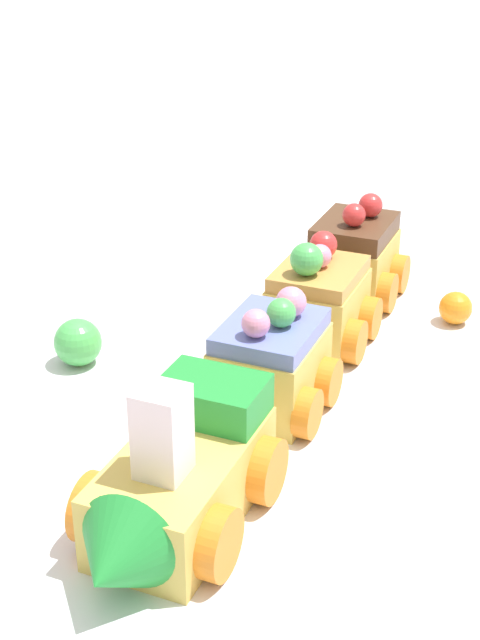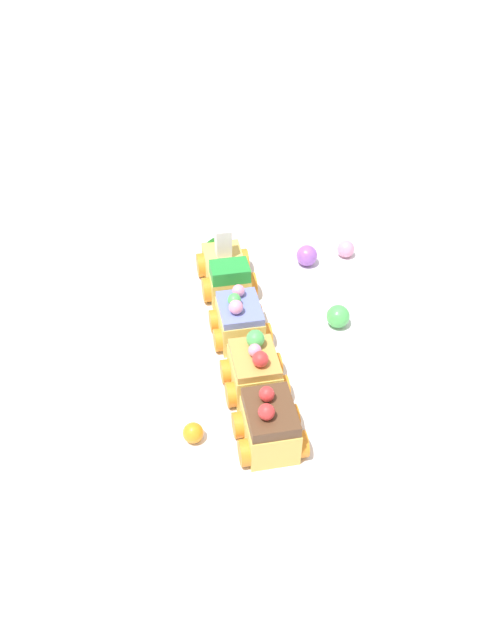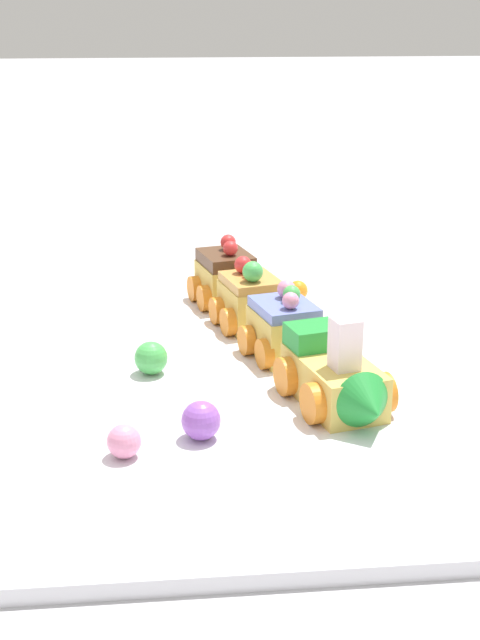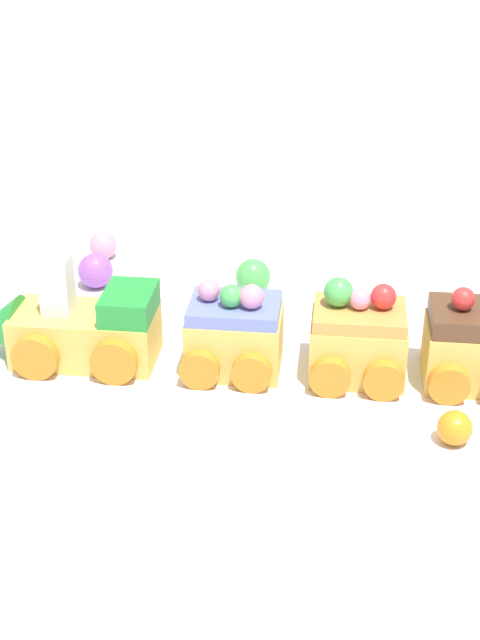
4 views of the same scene
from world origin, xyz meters
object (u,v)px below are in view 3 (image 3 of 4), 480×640
object	(u,v)px
cake_car_blueberry	(285,330)
gumball_purple	(201,420)
cake_train_locomotive	(338,380)
cake_car_caramel	(251,301)
gumball_orange	(298,291)
gumball_green	(151,358)
gumball_pink	(124,441)
cake_car_chocolate	(226,279)

from	to	relation	value
cake_car_blueberry	gumball_purple	size ratio (longest dim) A/B	2.77
cake_train_locomotive	cake_car_blueberry	world-z (taller)	cake_train_locomotive
cake_car_caramel	gumball_purple	size ratio (longest dim) A/B	2.77
cake_train_locomotive	gumball_purple	bearing A→B (deg)	-82.39
gumball_purple	gumball_orange	world-z (taller)	gumball_purple
cake_car_blueberry	gumball_purple	distance (m)	0.18
gumball_purple	gumball_green	bearing A→B (deg)	-164.22
gumball_pink	gumball_green	bearing A→B (deg)	172.42
cake_car_chocolate	gumball_purple	xyz separation A→B (m)	(0.32, -0.05, -0.01)
gumball_pink	cake_train_locomotive	bearing A→B (deg)	111.71
cake_car_blueberry	gumball_pink	xyz separation A→B (m)	(0.18, -0.14, -0.01)
cake_car_chocolate	gumball_purple	distance (m)	0.32
gumball_pink	cake_car_chocolate	bearing A→B (deg)	163.35
gumball_pink	gumball_green	world-z (taller)	gumball_green
cake_train_locomotive	gumball_green	bearing A→B (deg)	-133.30
cake_train_locomotive	cake_car_caramel	bearing A→B (deg)	-179.93
cake_train_locomotive	cake_car_chocolate	bearing A→B (deg)	179.96
gumball_green	cake_car_blueberry	bearing A→B (deg)	102.45
gumball_pink	gumball_green	distance (m)	0.15
cake_train_locomotive	cake_car_blueberry	size ratio (longest dim) A/B	1.65
gumball_pink	cake_car_blueberry	bearing A→B (deg)	141.48
cake_train_locomotive	gumball_purple	world-z (taller)	cake_train_locomotive
cake_car_caramel	gumball_purple	bearing A→B (deg)	-28.66
cake_car_chocolate	gumball_orange	distance (m)	0.08
cake_train_locomotive	cake_car_chocolate	xyz separation A→B (m)	(-0.27, -0.07, 0.00)
gumball_pink	gumball_green	xyz separation A→B (m)	(-0.15, 0.02, 0.00)
gumball_green	gumball_pink	bearing A→B (deg)	-7.58
cake_train_locomotive	gumball_pink	world-z (taller)	cake_train_locomotive
cake_car_caramel	gumball_pink	world-z (taller)	cake_car_caramel
gumball_purple	cake_car_caramel	bearing A→B (deg)	165.13
cake_car_chocolate	gumball_pink	world-z (taller)	cake_car_chocolate
cake_train_locomotive	cake_car_blueberry	xyz separation A→B (m)	(-0.11, -0.03, 0.00)
gumball_green	gumball_purple	bearing A→B (deg)	15.78
cake_train_locomotive	gumball_purple	size ratio (longest dim) A/B	4.57
cake_car_chocolate	cake_car_blueberry	bearing A→B (deg)	0.04
cake_car_blueberry	cake_car_chocolate	xyz separation A→B (m)	(-0.16, -0.04, 0.00)
cake_car_chocolate	gumball_green	distance (m)	0.21
cake_car_caramel	cake_car_blueberry	bearing A→B (deg)	0.34
cake_car_blueberry	gumball_pink	bearing A→B (deg)	-52.31
cake_car_blueberry	gumball_green	xyz separation A→B (m)	(0.03, -0.12, -0.01)
gumball_pink	gumball_orange	xyz separation A→B (m)	(-0.34, 0.18, -0.00)
gumball_pink	gumball_green	size ratio (longest dim) A/B	0.85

